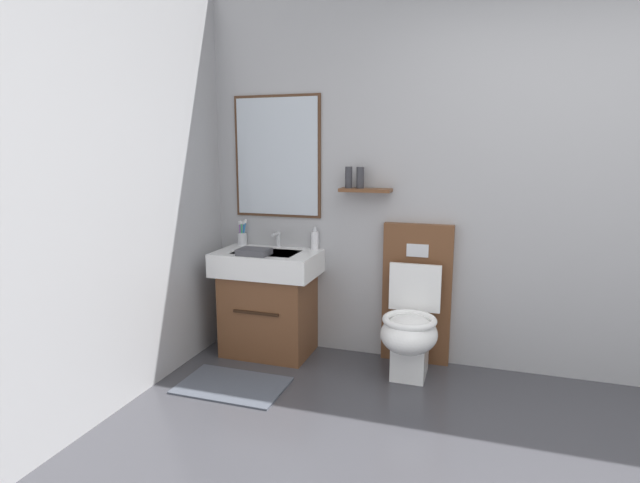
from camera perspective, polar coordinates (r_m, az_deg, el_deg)
The scene contains 9 objects.
wall_back at distance 3.62m, azimuth 28.34°, elevation 7.30°, with size 5.47×0.27×2.77m.
wall_left at distance 2.68m, azimuth -31.50°, elevation 6.36°, with size 0.12×3.77×2.77m, color #A8A8AA.
bath_mat at distance 3.42m, azimuth -9.90°, elevation -15.78°, with size 0.68×0.44×0.01m, color #474C56.
vanity_sink_left at distance 3.77m, azimuth -5.82°, elevation -6.51°, with size 0.74×0.50×0.78m.
tap_on_left_sink at distance 3.83m, azimuth -4.85°, elevation 0.43°, with size 0.03×0.13×0.11m.
toilet at distance 3.51m, azimuth 10.46°, elevation -8.53°, with size 0.48×0.63×1.00m.
toothbrush_cup at distance 3.95m, azimuth -8.80°, elevation 0.46°, with size 0.07×0.07×0.20m.
soap_dispenser at distance 3.73m, azimuth -0.60°, elevation 0.18°, with size 0.06×0.06×0.17m.
folded_hand_towel at distance 3.56m, azimuth -7.49°, elevation -1.17°, with size 0.22×0.16×0.04m, color #47474C.
Camera 1 is at (-0.65, -1.74, 1.50)m, focal length 28.23 mm.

